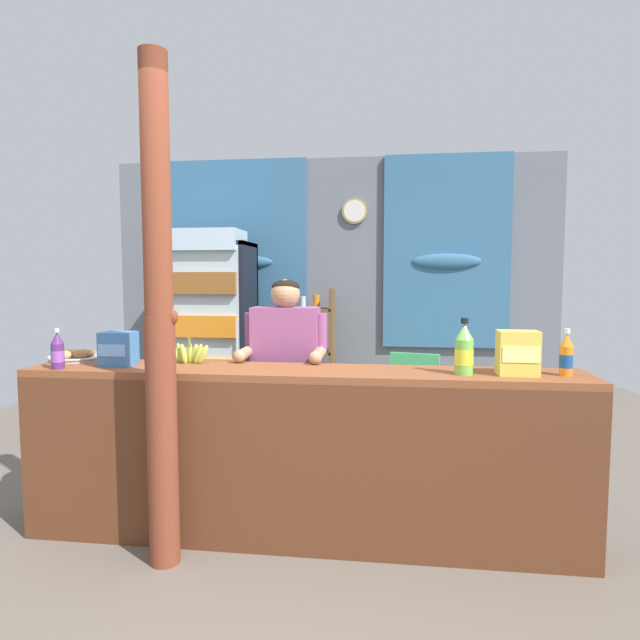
{
  "coord_description": "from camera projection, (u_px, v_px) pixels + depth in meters",
  "views": [
    {
      "loc": [
        0.56,
        -2.43,
        1.49
      ],
      "look_at": [
        0.16,
        0.76,
        1.23
      ],
      "focal_mm": 28.99,
      "sensor_mm": 36.0,
      "label": 1
    }
  ],
  "objects": [
    {
      "name": "stall_counter",
      "position": [
        298.0,
        443.0,
        2.84
      ],
      "size": [
        3.15,
        0.44,
        0.98
      ],
      "color": "brown",
      "rests_on": "ground"
    },
    {
      "name": "soda_bottle_orange_soda",
      "position": [
        566.0,
        356.0,
        2.71
      ],
      "size": [
        0.07,
        0.07,
        0.25
      ],
      "color": "orange",
      "rests_on": "stall_counter"
    },
    {
      "name": "timber_post",
      "position": [
        160.0,
        327.0,
        2.63
      ],
      "size": [
        0.18,
        0.16,
        2.6
      ],
      "color": "brown",
      "rests_on": "ground"
    },
    {
      "name": "drink_fridge",
      "position": [
        211.0,
        323.0,
        5.0
      ],
      "size": [
        0.78,
        0.62,
        1.95
      ],
      "color": "black",
      "rests_on": "ground"
    },
    {
      "name": "snack_box_biscuit",
      "position": [
        118.0,
        349.0,
        3.03
      ],
      "size": [
        0.18,
        0.16,
        0.2
      ],
      "color": "#3D75B7",
      "rests_on": "stall_counter"
    },
    {
      "name": "soda_bottle_lime_soda",
      "position": [
        464.0,
        351.0,
        2.74
      ],
      "size": [
        0.1,
        0.1,
        0.3
      ],
      "color": "#75C64C",
      "rests_on": "stall_counter"
    },
    {
      "name": "soda_bottle_grape_soda",
      "position": [
        58.0,
        352.0,
        2.91
      ],
      "size": [
        0.07,
        0.07,
        0.23
      ],
      "color": "#56286B",
      "rests_on": "stall_counter"
    },
    {
      "name": "banana_bunch",
      "position": [
        190.0,
        354.0,
        3.11
      ],
      "size": [
        0.27,
        0.07,
        0.16
      ],
      "color": "#B7C647",
      "rests_on": "stall_counter"
    },
    {
      "name": "back_wall_curtained",
      "position": [
        331.0,
        286.0,
        5.43
      ],
      "size": [
        4.6,
        0.22,
        2.73
      ],
      "color": "slate",
      "rests_on": "ground"
    },
    {
      "name": "snack_box_instant_noodle",
      "position": [
        518.0,
        353.0,
        2.72
      ],
      "size": [
        0.21,
        0.13,
        0.24
      ],
      "color": "#EAD14C",
      "rests_on": "stall_counter"
    },
    {
      "name": "plastic_lawn_chair",
      "position": [
        417.0,
        393.0,
        4.53
      ],
      "size": [
        0.53,
        0.53,
        0.86
      ],
      "color": "#4CC675",
      "rests_on": "ground"
    },
    {
      "name": "shopkeeper",
      "position": [
        286.0,
        363.0,
        3.37
      ],
      "size": [
        0.55,
        0.42,
        1.49
      ],
      "color": "#28282D",
      "rests_on": "ground"
    },
    {
      "name": "pastry_tray",
      "position": [
        77.0,
        356.0,
        3.24
      ],
      "size": [
        0.34,
        0.34,
        0.07
      ],
      "color": "#BCBCC1",
      "rests_on": "stall_counter"
    },
    {
      "name": "bottle_shelf_rack",
      "position": [
        310.0,
        356.0,
        5.12
      ],
      "size": [
        0.48,
        0.28,
        1.4
      ],
      "color": "brown",
      "rests_on": "ground"
    },
    {
      "name": "ground_plane",
      "position": [
        306.0,
        484.0,
        3.76
      ],
      "size": [
        7.62,
        7.62,
        0.0
      ],
      "primitive_type": "plane",
      "color": "#665B51"
    }
  ]
}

